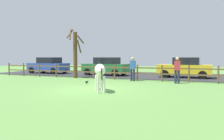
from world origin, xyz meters
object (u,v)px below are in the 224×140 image
at_px(zebra, 100,72).
at_px(visitor_right_of_tree, 133,68).
at_px(parked_car_yellow, 185,67).
at_px(visitor_left_of_tree, 177,69).
at_px(parked_car_blue, 48,65).
at_px(crow_on_grass, 87,82).
at_px(bare_tree, 75,53).
at_px(parked_car_green, 106,66).

distance_m(zebra, visitor_right_of_tree, 5.07).
relative_size(parked_car_yellow, visitor_right_of_tree, 2.47).
distance_m(visitor_left_of_tree, visitor_right_of_tree, 2.97).
height_order(zebra, parked_car_blue, parked_car_blue).
bearing_deg(crow_on_grass, visitor_left_of_tree, 25.15).
relative_size(zebra, crow_on_grass, 7.90).
bearing_deg(bare_tree, parked_car_green, 65.03).
bearing_deg(parked_car_yellow, parked_car_blue, -179.13).
distance_m(parked_car_blue, visitor_right_of_tree, 10.27).
xyz_separation_m(parked_car_yellow, parked_car_green, (-6.61, -0.20, 0.00)).
height_order(bare_tree, visitor_left_of_tree, bare_tree).
height_order(parked_car_yellow, visitor_right_of_tree, visitor_right_of_tree).
relative_size(visitor_left_of_tree, visitor_right_of_tree, 1.00).
bearing_deg(bare_tree, zebra, -49.58).
bearing_deg(zebra, visitor_right_of_tree, 89.13).
xyz_separation_m(parked_car_yellow, visitor_left_of_tree, (-0.17, -3.92, 0.06)).
relative_size(parked_car_blue, visitor_left_of_tree, 2.48).
height_order(crow_on_grass, parked_car_yellow, parked_car_yellow).
distance_m(parked_car_blue, visitor_left_of_tree, 13.18).
xyz_separation_m(zebra, visitor_right_of_tree, (0.08, 5.07, -0.02)).
bearing_deg(visitor_right_of_tree, crow_on_grass, -127.70).
bearing_deg(bare_tree, visitor_left_of_tree, -6.14).
relative_size(zebra, parked_car_green, 0.41).
distance_m(crow_on_grass, visitor_right_of_tree, 3.48).
xyz_separation_m(parked_car_blue, visitor_right_of_tree, (9.69, -3.40, 0.06)).
bearing_deg(visitor_left_of_tree, zebra, -122.59).
xyz_separation_m(zebra, crow_on_grass, (-2.00, 2.38, -0.80)).
relative_size(crow_on_grass, parked_car_blue, 0.05).
height_order(zebra, visitor_right_of_tree, visitor_right_of_tree).
bearing_deg(parked_car_green, visitor_right_of_tree, -44.24).
distance_m(crow_on_grass, parked_car_green, 6.29).
bearing_deg(visitor_right_of_tree, parked_car_blue, 160.63).
relative_size(parked_car_green, visitor_right_of_tree, 2.52).
distance_m(bare_tree, visitor_right_of_tree, 4.97).
distance_m(zebra, parked_car_green, 9.13).
distance_m(parked_car_blue, parked_car_green, 6.20).
height_order(parked_car_blue, parked_car_yellow, same).
bearing_deg(visitor_left_of_tree, visitor_right_of_tree, 173.75).
relative_size(zebra, parked_car_yellow, 0.42).
height_order(parked_car_green, visitor_left_of_tree, visitor_left_of_tree).
relative_size(parked_car_blue, visitor_right_of_tree, 2.48).
relative_size(parked_car_blue, parked_car_yellow, 1.01).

